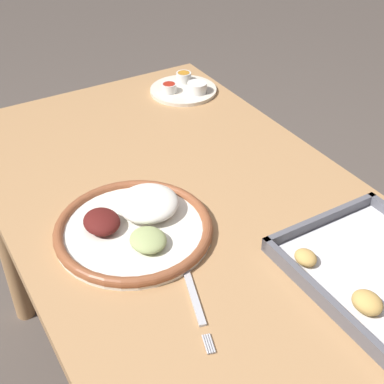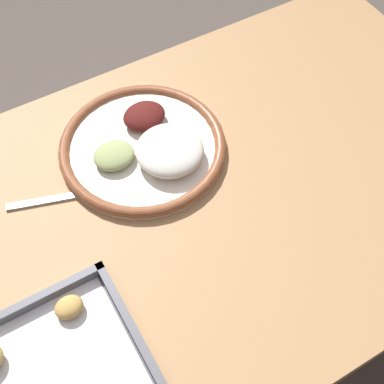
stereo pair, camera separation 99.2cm
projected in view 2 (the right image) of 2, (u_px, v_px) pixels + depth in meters
name	position (u px, v px, depth m)	size (l,w,h in m)	color
ground_plane	(195.00, 339.00, 1.50)	(8.00, 8.00, 0.00)	#564C44
dining_table	(196.00, 233.00, 1.00)	(1.20, 0.71, 0.71)	#AD7F51
dinner_plate	(146.00, 147.00, 0.95)	(0.30, 0.30, 0.05)	white
fork	(41.00, 202.00, 0.90)	(0.19, 0.07, 0.00)	#B2B2B7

